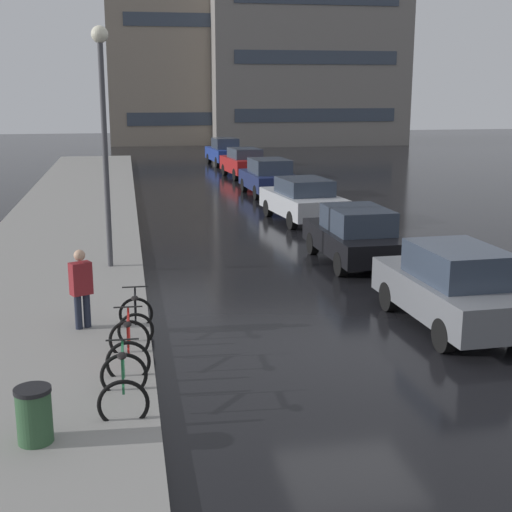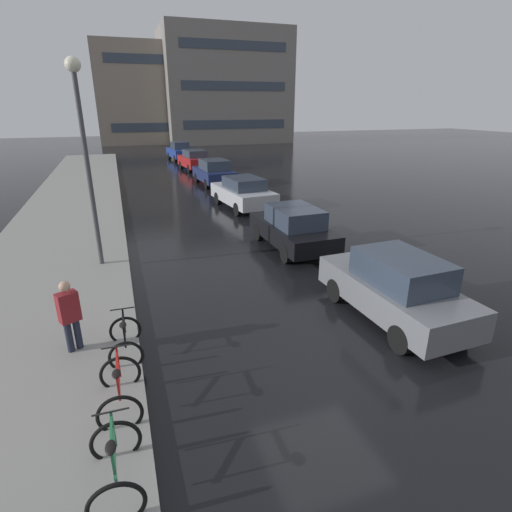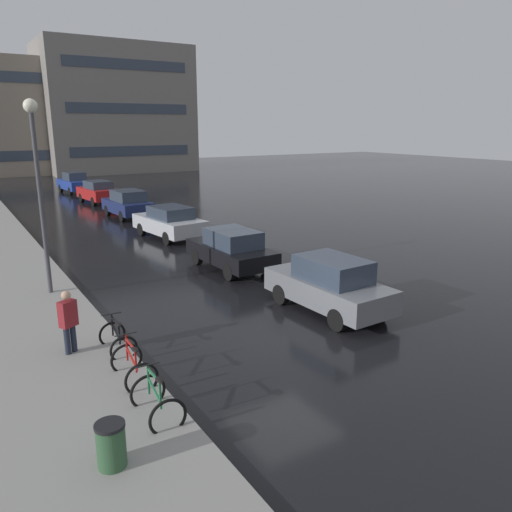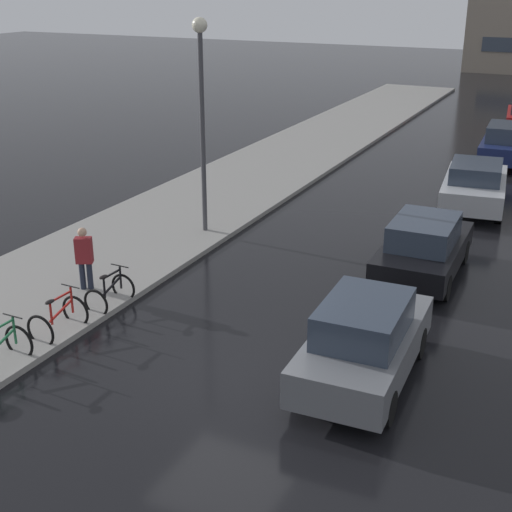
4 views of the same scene
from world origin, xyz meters
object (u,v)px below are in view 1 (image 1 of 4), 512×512
Objects in this scene: bicycle_third at (136,320)px; streetlamp at (103,110)px; pedestrian at (81,287)px; trash_bin at (35,420)px; bicycle_second at (129,348)px; car_blue at (225,152)px; car_red at (244,163)px; bicycle_nearest at (124,387)px; car_black at (356,235)px; car_grey at (453,287)px; car_navy at (269,177)px; car_silver at (303,200)px.

streetlamp is at bearing 96.02° from bicycle_third.
trash_bin is (-0.37, -4.67, -0.51)m from pedestrian.
car_blue is at bearing 79.39° from bicycle_second.
trash_bin is at bearing -104.61° from car_red.
bicycle_nearest is 3.80m from pedestrian.
car_black is 2.47× the size of pedestrian.
car_blue reaches higher than bicycle_third.
car_black is at bearing 53.01° from bicycle_nearest.
car_grey is (6.54, 2.78, 0.44)m from bicycle_nearest.
car_navy is 15.09m from streetlamp.
bicycle_nearest is 1.02× the size of bicycle_third.
car_blue is at bearing 75.76° from streetlamp.
car_navy is 4.58× the size of trash_bin.
car_black is at bearing -2.84° from streetlamp.
car_navy is (6.55, 21.72, 0.43)m from bicycle_nearest.
car_grey is at bearing -6.92° from pedestrian.
bicycle_third is 0.64× the size of pedestrian.
bicycle_third is 0.24× the size of car_silver.
car_red reaches higher than bicycle_second.
car_silver is 4.99× the size of trash_bin.
streetlamp is (-6.89, -12.99, 3.36)m from car_navy.
car_silver reaches higher than car_black.
bicycle_nearest is 0.27× the size of car_navy.
car_red is at bearing 89.69° from car_silver.
trash_bin is at bearing -128.55° from car_black.
bicycle_nearest is at bearing -100.27° from car_blue.
bicycle_second is 0.28× the size of car_grey.
car_navy reaches higher than car_black.
car_black is at bearing -91.12° from car_silver.
car_blue is 0.67× the size of streetlamp.
bicycle_third is (0.23, 3.25, -0.03)m from bicycle_nearest.
car_grey is 1.05× the size of car_red.
car_blue is at bearing 91.19° from car_red.
car_black is 0.94× the size of car_silver.
streetlamp is at bearing 85.21° from trash_bin.
trash_bin is (-1.16, -1.00, 0.05)m from bicycle_nearest.
car_grey is 1.00× the size of car_blue.
bicycle_second is 6.57m from car_grey.
streetlamp is 6.89× the size of trash_bin.
pedestrian is (-0.87, 2.05, 0.56)m from bicycle_second.
car_silver is (6.36, 13.31, 0.40)m from bicycle_second.
car_silver is at bearing 88.88° from car_black.
car_silver is 13.39m from pedestrian.
bicycle_nearest reaches higher than trash_bin.
car_red is 2.35× the size of pedestrian.
car_navy is 6.78m from car_red.
car_red is (0.20, 20.10, 0.03)m from car_black.
car_navy is 19.48m from pedestrian.
car_red is 25.88m from pedestrian.
car_black is at bearing -90.96° from car_navy.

